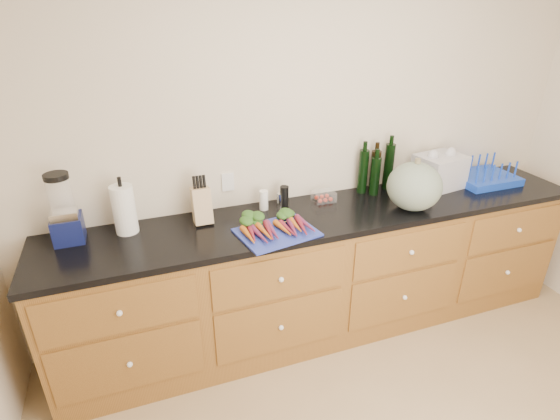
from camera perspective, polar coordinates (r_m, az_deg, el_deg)
name	(u,v)px	position (r m, az deg, el deg)	size (l,w,h in m)	color
wall_back	(311,145)	(3.02, 4.08, 8.48)	(4.10, 0.05, 2.60)	beige
cabinets	(326,274)	(3.12, 6.01, -8.34)	(3.60, 0.64, 0.90)	brown
countertop	(329,214)	(2.89, 6.40, -0.58)	(3.64, 0.62, 0.04)	black
cutting_board	(277,232)	(2.60, -0.43, -2.94)	(0.45, 0.34, 0.01)	#2636A0
carrots	(275,225)	(2.62, -0.71, -2.01)	(0.39, 0.29, 0.06)	#CE6418
squash	(414,186)	(2.98, 17.13, 2.97)	(0.35, 0.35, 0.32)	slate
blender_appliance	(64,213)	(2.73, -26.34, -0.31)	(0.16, 0.16, 0.41)	#0F164A
paper_towel	(124,210)	(2.71, -19.68, 0.06)	(0.13, 0.13, 0.30)	white
knife_block	(202,205)	(2.73, -10.19, 0.59)	(0.11, 0.11, 0.22)	tan
grinder_salt	(264,200)	(2.87, -2.13, 1.29)	(0.06, 0.06, 0.13)	white
grinder_pepper	(284,196)	(2.91, 0.57, 1.79)	(0.06, 0.06, 0.14)	black
canister_chrome	(280,200)	(2.91, -0.02, 1.30)	(0.04, 0.04, 0.10)	silver
tomato_box	(324,196)	(3.02, 5.73, 1.80)	(0.15, 0.12, 0.07)	white
bottles	(376,171)	(3.20, 12.39, 5.01)	(0.28, 0.14, 0.34)	black
grocery_bag	(439,171)	(3.42, 20.06, 4.78)	(0.33, 0.26, 0.24)	silver
dish_rack	(484,176)	(3.67, 25.07, 4.00)	(0.45, 0.36, 0.18)	blue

